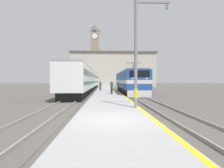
{
  "coord_description": "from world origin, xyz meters",
  "views": [
    {
      "loc": [
        -0.41,
        -7.79,
        2.01
      ],
      "look_at": [
        0.96,
        24.33,
        1.38
      ],
      "focal_mm": 28.0,
      "sensor_mm": 36.0,
      "label": 1
    }
  ],
  "objects_px": {
    "locomotive_train": "(129,82)",
    "person_on_platform": "(100,86)",
    "passenger_train": "(88,80)",
    "catenary_mast": "(138,48)",
    "second_waiting_passenger": "(112,87)",
    "clock_tower": "(95,53)"
  },
  "relations": [
    {
      "from": "passenger_train",
      "to": "second_waiting_passenger",
      "type": "relative_size",
      "value": 22.55
    },
    {
      "from": "person_on_platform",
      "to": "second_waiting_passenger",
      "type": "bearing_deg",
      "value": -77.83
    },
    {
      "from": "person_on_platform",
      "to": "second_waiting_passenger",
      "type": "relative_size",
      "value": 0.96
    },
    {
      "from": "person_on_platform",
      "to": "second_waiting_passenger",
      "type": "xyz_separation_m",
      "value": [
        1.63,
        -7.54,
        0.04
      ]
    },
    {
      "from": "locomotive_train",
      "to": "person_on_platform",
      "type": "relative_size",
      "value": 10.82
    },
    {
      "from": "locomotive_train",
      "to": "catenary_mast",
      "type": "relative_size",
      "value": 2.39
    },
    {
      "from": "catenary_mast",
      "to": "second_waiting_passenger",
      "type": "height_order",
      "value": "catenary_mast"
    },
    {
      "from": "clock_tower",
      "to": "person_on_platform",
      "type": "bearing_deg",
      "value": -85.63
    },
    {
      "from": "locomotive_train",
      "to": "catenary_mast",
      "type": "bearing_deg",
      "value": -96.14
    },
    {
      "from": "passenger_train",
      "to": "catenary_mast",
      "type": "xyz_separation_m",
      "value": [
        5.41,
        -23.88,
        1.98
      ]
    },
    {
      "from": "passenger_train",
      "to": "second_waiting_passenger",
      "type": "distance_m",
      "value": 13.04
    },
    {
      "from": "clock_tower",
      "to": "passenger_train",
      "type": "bearing_deg",
      "value": -89.05
    },
    {
      "from": "passenger_train",
      "to": "second_waiting_passenger",
      "type": "height_order",
      "value": "passenger_train"
    },
    {
      "from": "second_waiting_passenger",
      "to": "clock_tower",
      "type": "height_order",
      "value": "clock_tower"
    },
    {
      "from": "person_on_platform",
      "to": "catenary_mast",
      "type": "bearing_deg",
      "value": -81.73
    },
    {
      "from": "passenger_train",
      "to": "catenary_mast",
      "type": "distance_m",
      "value": 24.57
    },
    {
      "from": "passenger_train",
      "to": "catenary_mast",
      "type": "bearing_deg",
      "value": -77.23
    },
    {
      "from": "passenger_train",
      "to": "person_on_platform",
      "type": "height_order",
      "value": "passenger_train"
    },
    {
      "from": "catenary_mast",
      "to": "second_waiting_passenger",
      "type": "relative_size",
      "value": 4.33
    },
    {
      "from": "person_on_platform",
      "to": "clock_tower",
      "type": "xyz_separation_m",
      "value": [
        -3.26,
        42.58,
        12.22
      ]
    },
    {
      "from": "passenger_train",
      "to": "locomotive_train",
      "type": "bearing_deg",
      "value": -42.18
    },
    {
      "from": "catenary_mast",
      "to": "person_on_platform",
      "type": "bearing_deg",
      "value": 98.27
    }
  ]
}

